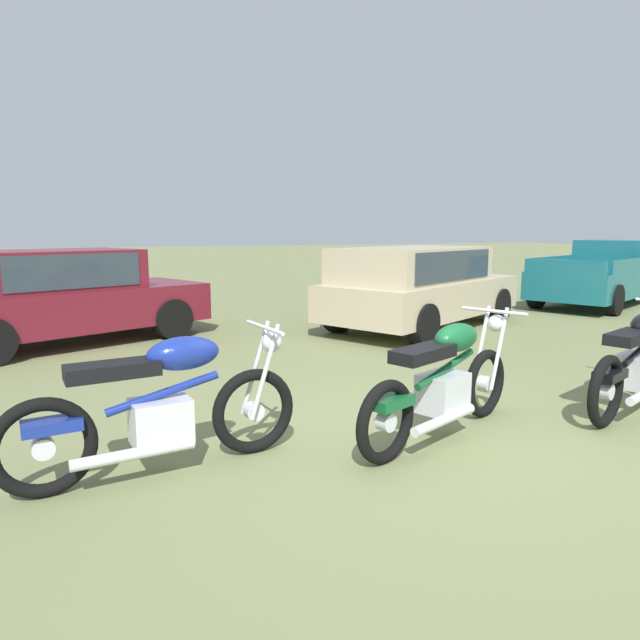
% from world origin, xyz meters
% --- Properties ---
extents(ground_plane, '(120.00, 120.00, 0.00)m').
position_xyz_m(ground_plane, '(0.00, 0.00, 0.00)').
color(ground_plane, olive).
extents(motorcycle_blue, '(2.12, 0.65, 1.02)m').
position_xyz_m(motorcycle_blue, '(-2.16, 0.25, 0.49)').
color(motorcycle_blue, black).
rests_on(motorcycle_blue, ground).
extents(motorcycle_green, '(2.00, 1.00, 1.02)m').
position_xyz_m(motorcycle_green, '(0.08, -0.01, 0.48)').
color(motorcycle_green, black).
rests_on(motorcycle_green, ground).
extents(motorcycle_black, '(2.01, 0.93, 1.02)m').
position_xyz_m(motorcycle_black, '(2.22, -0.21, 0.48)').
color(motorcycle_black, black).
rests_on(motorcycle_black, ground).
extents(car_burgundy, '(4.36, 3.02, 1.43)m').
position_xyz_m(car_burgundy, '(-2.77, 5.55, 0.80)').
color(car_burgundy, maroon).
rests_on(car_burgundy, ground).
extents(car_beige, '(4.55, 3.36, 1.43)m').
position_xyz_m(car_beige, '(2.88, 4.42, 0.83)').
color(car_beige, '#BCAD8C').
rests_on(car_beige, ground).
extents(pickup_truck_teal, '(5.29, 3.38, 1.49)m').
position_xyz_m(pickup_truck_teal, '(9.04, 5.49, 0.75)').
color(pickup_truck_teal, '#19606B').
rests_on(pickup_truck_teal, ground).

